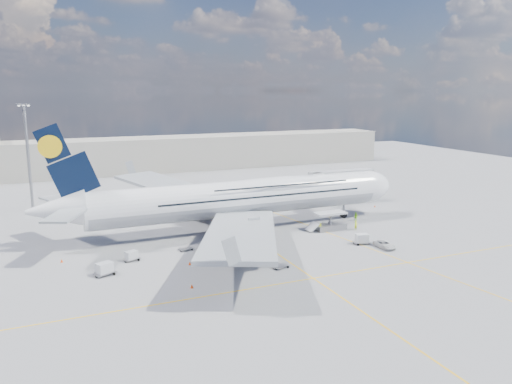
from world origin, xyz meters
name	(u,v)px	position (x,y,z in m)	size (l,w,h in m)	color
ground	(261,243)	(0.00, 0.00, 0.00)	(300.00, 300.00, 0.00)	gray
taxi_line_main	(261,243)	(0.00, 0.00, 0.01)	(0.25, 220.00, 0.01)	yellow
taxi_line_cross	(313,278)	(0.00, -20.00, 0.01)	(120.00, 0.25, 0.01)	yellow
taxi_line_diag	(301,223)	(14.00, 10.00, 0.01)	(0.25, 100.00, 0.01)	yellow
airliner	(242,197)	(0.26, 10.00, 6.87)	(77.26, 79.15, 23.71)	white
jet_bridge	(336,179)	(29.81, 20.94, 6.85)	(18.80, 12.10, 8.50)	#B7B7BC
cargo_loader	(329,224)	(16.82, 2.89, 1.25)	(8.53, 3.20, 3.67)	silver
light_mast	(28,156)	(-40.00, 45.00, 13.21)	(3.00, 0.70, 25.50)	gray
terminal	(154,154)	(0.00, 95.00, 6.00)	(180.00, 16.00, 12.00)	#B2AD9E
tree_line	(219,143)	(40.00, 140.00, 4.00)	(160.00, 6.00, 8.00)	#193814
dolly_row_a	(131,256)	(-24.35, -0.70, 0.92)	(3.04, 2.41, 1.70)	gray
dolly_row_b	(186,249)	(-14.33, 1.14, 0.29)	(2.81, 1.88, 0.38)	gray
dolly_row_c	(281,266)	(-2.59, -13.96, 0.29)	(2.89, 2.20, 0.38)	gray
dolly_back	(105,269)	(-29.34, -5.94, 1.10)	(3.67, 2.96, 2.05)	gray
dolly_nose_far	(362,239)	(17.13, -8.32, 1.05)	(3.37, 2.25, 1.96)	gray
dolly_nose_near	(264,237)	(0.57, -0.34, 1.11)	(3.65, 2.70, 2.07)	gray
baggage_tug	(226,255)	(-9.37, -6.19, 0.75)	(2.94, 1.88, 1.70)	silver
catering_truck_inner	(189,201)	(-4.81, 32.95, 1.84)	(7.02, 4.28, 3.91)	gray
catering_truck_outer	(133,202)	(-17.63, 36.91, 2.00)	(7.60, 4.04, 4.31)	gray
service_van	(385,245)	(19.57, -11.99, 0.66)	(2.21, 4.78, 1.33)	silver
crew_nose	(356,225)	(21.69, 0.33, 0.99)	(0.72, 0.47, 1.98)	#DFFF1A
crew_loader	(356,217)	(25.98, 6.52, 0.96)	(0.93, 0.73, 1.92)	#A5FF1A
crew_wing	(245,245)	(-4.29, -2.80, 0.97)	(1.14, 0.47, 1.95)	#9CE017
crew_van	(320,227)	(14.37, 2.33, 0.86)	(0.84, 0.55, 1.71)	#E0F319
crew_tug	(237,257)	(-8.03, -8.07, 0.84)	(1.09, 0.62, 1.68)	#DFFB1A
cone_nose	(375,206)	(37.98, 15.84, 0.26)	(0.42, 0.42, 0.54)	#FF4B0D
cone_wing_left_inner	(174,214)	(-9.81, 27.57, 0.26)	(0.42, 0.42, 0.53)	#FF4B0D
cone_wing_left_outer	(143,213)	(-16.20, 31.50, 0.29)	(0.48, 0.48, 0.61)	#FF4B0D
cone_wing_right_inner	(190,263)	(-15.82, -6.60, 0.29)	(0.47, 0.47, 0.60)	#FF4B0D
cone_wing_right_outer	(192,286)	(-18.28, -16.35, 0.30)	(0.49, 0.49, 0.62)	#FF4B0D
cone_tail	(62,261)	(-35.32, 3.16, 0.28)	(0.46, 0.46, 0.59)	#FF4B0D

